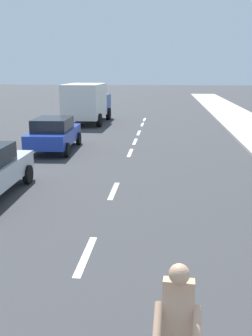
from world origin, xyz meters
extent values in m
plane|color=#38383A|center=(0.00, 20.00, 0.00)|extent=(160.00, 160.00, 0.00)
cube|color=white|center=(0.00, 8.11, 0.00)|extent=(0.16, 1.80, 0.01)
cube|color=white|center=(0.00, 12.56, 0.00)|extent=(0.16, 1.80, 0.01)
cube|color=white|center=(0.00, 18.39, 0.00)|extent=(0.16, 1.80, 0.01)
cube|color=white|center=(0.00, 21.32, 0.00)|extent=(0.16, 1.80, 0.01)
cube|color=white|center=(0.00, 24.25, 0.00)|extent=(0.16, 1.80, 0.01)
cube|color=white|center=(0.00, 27.96, 0.00)|extent=(0.16, 1.80, 0.01)
cube|color=white|center=(0.00, 30.74, 0.00)|extent=(0.16, 1.80, 0.01)
cube|color=tan|center=(1.75, 4.59, 1.28)|extent=(0.36, 0.33, 0.63)
sphere|color=tan|center=(1.75, 4.53, 1.71)|extent=(0.22, 0.22, 0.22)
cube|color=#2D51B7|center=(1.76, 4.64, 0.95)|extent=(0.33, 0.24, 0.28)
cylinder|color=tan|center=(1.94, 4.32, 1.18)|extent=(0.12, 0.49, 0.41)
cylinder|color=tan|center=(1.54, 4.34, 1.18)|extent=(0.12, 0.49, 0.41)
cylinder|color=black|center=(-2.99, 13.07, 0.32)|extent=(0.20, 0.64, 0.64)
cube|color=#1E389E|center=(-3.64, 18.63, 0.69)|extent=(1.96, 4.32, 0.64)
cube|color=black|center=(-3.64, 18.42, 1.29)|extent=(1.66, 2.27, 0.56)
cylinder|color=black|center=(-4.60, 20.04, 0.32)|extent=(0.21, 0.65, 0.64)
cylinder|color=black|center=(-2.81, 20.11, 0.32)|extent=(0.21, 0.65, 0.64)
cylinder|color=black|center=(-4.48, 17.15, 0.32)|extent=(0.21, 0.65, 0.64)
cylinder|color=black|center=(-2.69, 17.22, 0.32)|extent=(0.21, 0.65, 0.64)
cube|color=#23478C|center=(-3.96, 30.59, 1.20)|extent=(2.44, 2.38, 1.40)
cube|color=silver|center=(-4.01, 27.60, 1.65)|extent=(2.47, 4.20, 2.30)
cylinder|color=black|center=(-5.16, 30.48, 0.45)|extent=(0.29, 0.90, 0.90)
cylinder|color=black|center=(-2.76, 30.44, 0.45)|extent=(0.29, 0.90, 0.90)
cylinder|color=black|center=(-5.22, 26.58, 0.45)|extent=(0.29, 0.90, 0.90)
cylinder|color=black|center=(-2.82, 26.54, 0.45)|extent=(0.29, 0.90, 0.90)
camera|label=1|loc=(1.56, 0.92, 3.75)|focal=41.25mm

